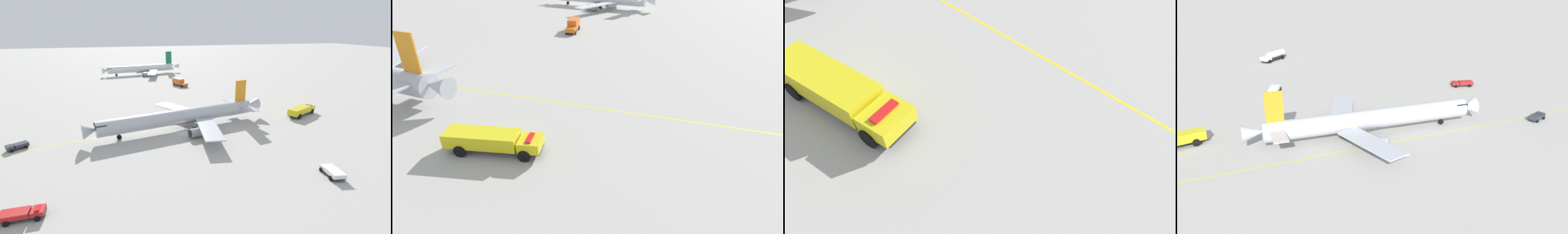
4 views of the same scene
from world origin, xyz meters
The scene contains 2 objects.
fire_tender_truck centered at (3.71, -35.33, 1.54)m, with size 7.41×10.88×2.50m.
catering_truck_truck centered at (52.71, -10.26, 1.66)m, with size 8.29×5.64×3.10m.
Camera 2 is at (-14.07, -60.26, 20.66)m, focal length 28.59 mm.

